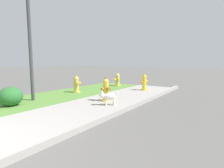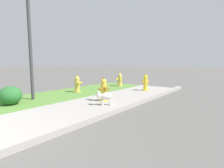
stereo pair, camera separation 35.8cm
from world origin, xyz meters
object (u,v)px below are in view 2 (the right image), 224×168
(small_white_dog, at_px, (105,97))
(fire_hydrant_near_corner, at_px, (77,84))
(fire_hydrant_far_end, at_px, (120,80))
(fire_hydrant_by_grass_verge, at_px, (145,83))
(shrub_bush_far_verge, at_px, (10,95))
(street_lamp, at_px, (28,2))
(fire_hydrant_across_street, at_px, (104,90))

(small_white_dog, bearing_deg, fire_hydrant_near_corner, -61.64)
(fire_hydrant_far_end, xyz_separation_m, small_white_dog, (-3.89, -2.20, -0.08))
(fire_hydrant_by_grass_verge, bearing_deg, shrub_bush_far_verge, -171.89)
(shrub_bush_far_verge, bearing_deg, street_lamp, 13.43)
(fire_hydrant_far_end, distance_m, fire_hydrant_by_grass_verge, 1.95)
(fire_hydrant_near_corner, height_order, fire_hydrant_across_street, fire_hydrant_across_street)
(shrub_bush_far_verge, bearing_deg, fire_hydrant_by_grass_verge, -21.98)
(fire_hydrant_near_corner, xyz_separation_m, fire_hydrant_far_end, (2.79, -0.30, -0.01))
(fire_hydrant_far_end, bearing_deg, fire_hydrant_by_grass_verge, -165.66)
(fire_hydrant_by_grass_verge, bearing_deg, fire_hydrant_far_end, 102.22)
(fire_hydrant_by_grass_verge, height_order, small_white_dog, fire_hydrant_by_grass_verge)
(fire_hydrant_across_street, height_order, small_white_dog, fire_hydrant_across_street)
(fire_hydrant_near_corner, height_order, street_lamp, street_lamp)
(fire_hydrant_far_end, height_order, fire_hydrant_by_grass_verge, fire_hydrant_by_grass_verge)
(fire_hydrant_across_street, bearing_deg, street_lamp, -42.53)
(street_lamp, bearing_deg, fire_hydrant_by_grass_verge, -27.87)
(fire_hydrant_near_corner, relative_size, street_lamp, 0.15)
(street_lamp, height_order, shrub_bush_far_verge, street_lamp)
(fire_hydrant_by_grass_verge, bearing_deg, street_lamp, -177.79)
(fire_hydrant_across_street, relative_size, fire_hydrant_by_grass_verge, 1.02)
(small_white_dog, bearing_deg, fire_hydrant_far_end, -98.33)
(fire_hydrant_far_end, bearing_deg, shrub_bush_far_verge, 120.66)
(street_lamp, bearing_deg, fire_hydrant_far_end, -4.15)
(fire_hydrant_near_corner, bearing_deg, small_white_dog, -5.56)
(fire_hydrant_far_end, xyz_separation_m, street_lamp, (-4.76, 0.35, 2.89))
(fire_hydrant_by_grass_verge, xyz_separation_m, small_white_dog, (-3.29, -0.34, -0.11))
(fire_hydrant_near_corner, xyz_separation_m, fire_hydrant_across_street, (-0.67, -2.08, 0.03))
(fire_hydrant_near_corner, distance_m, fire_hydrant_far_end, 2.80)
(fire_hydrant_near_corner, height_order, fire_hydrant_far_end, fire_hydrant_near_corner)
(fire_hydrant_far_end, xyz_separation_m, fire_hydrant_by_grass_verge, (-0.60, -1.86, 0.03))
(fire_hydrant_across_street, bearing_deg, small_white_dog, 59.41)
(small_white_dog, relative_size, street_lamp, 0.10)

